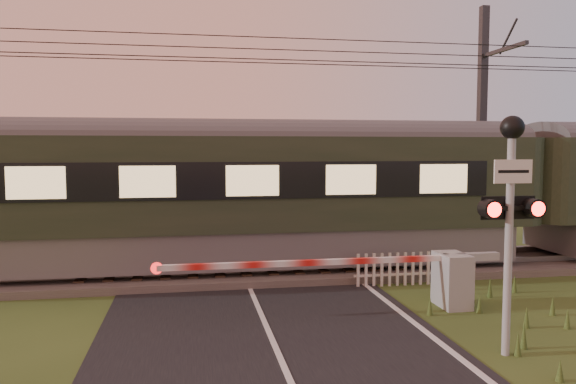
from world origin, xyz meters
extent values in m
plane|color=#2F4219|center=(0.00, 0.00, 0.00)|extent=(160.00, 160.00, 0.00)
cube|color=black|center=(0.00, 0.00, 0.01)|extent=(6.00, 140.00, 0.02)
cube|color=#47423D|center=(0.00, 6.50, 0.06)|extent=(140.00, 3.40, 0.24)
cube|color=slate|center=(0.00, 5.78, 0.26)|extent=(140.00, 0.08, 0.14)
cube|color=slate|center=(0.00, 7.22, 0.26)|extent=(140.00, 0.08, 0.14)
cube|color=#2D2116|center=(0.00, 6.50, 0.19)|extent=(0.24, 2.20, 0.06)
cylinder|color=black|center=(0.00, 6.20, 5.50)|extent=(120.00, 0.02, 0.02)
cylinder|color=black|center=(0.00, 6.80, 5.50)|extent=(120.00, 0.02, 0.02)
cylinder|color=black|center=(0.00, 6.50, 6.10)|extent=(120.00, 0.02, 0.02)
cylinder|color=black|center=(0.00, 6.50, 5.80)|extent=(120.00, 0.02, 0.02)
cube|color=slate|center=(-2.29, 6.50, 0.79)|extent=(18.60, 2.46, 0.92)
cube|color=#222F1F|center=(-2.29, 6.50, 2.41)|extent=(19.37, 2.68, 2.31)
cylinder|color=#4C4C4F|center=(-2.29, 6.50, 3.56)|extent=(19.37, 0.94, 0.94)
cube|color=#FFD893|center=(-2.29, 5.12, 2.52)|extent=(16.66, 0.04, 0.72)
cube|color=gray|center=(3.98, 2.73, 0.55)|extent=(0.55, 0.86, 1.11)
cylinder|color=gray|center=(3.83, 2.73, 0.55)|extent=(0.12, 0.12, 1.11)
cube|color=gray|center=(4.53, 2.73, 1.03)|extent=(0.91, 0.16, 0.16)
cube|color=red|center=(0.92, 2.73, 1.03)|extent=(5.81, 0.11, 0.11)
cylinder|color=red|center=(-1.98, 2.73, 1.03)|extent=(0.22, 0.04, 0.22)
cylinder|color=gray|center=(3.56, 0.02, 1.72)|extent=(0.13, 0.13, 3.44)
cube|color=white|center=(3.56, -0.04, 2.92)|extent=(0.63, 0.03, 0.37)
sphere|color=black|center=(3.56, 0.02, 3.60)|extent=(0.37, 0.37, 0.37)
cube|color=black|center=(3.56, 0.02, 2.35)|extent=(0.86, 0.07, 0.07)
cylinder|color=#FF140C|center=(3.19, -0.16, 2.35)|extent=(0.23, 0.02, 0.23)
cylinder|color=#FF140C|center=(3.92, -0.16, 2.35)|extent=(0.23, 0.02, 0.23)
cube|color=black|center=(3.56, 0.07, 2.35)|extent=(0.92, 0.02, 0.37)
cube|color=silver|center=(3.51, 4.63, 0.27)|extent=(2.15, 0.04, 0.05)
cube|color=silver|center=(3.51, 4.63, 0.62)|extent=(2.15, 0.04, 0.05)
cube|color=#2D2D30|center=(7.90, 8.80, 3.88)|extent=(0.24, 0.24, 7.75)
cube|color=#2D2D30|center=(7.90, 7.65, 6.20)|extent=(0.11, 2.40, 0.11)
camera|label=1|loc=(-1.35, -7.93, 3.28)|focal=35.00mm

